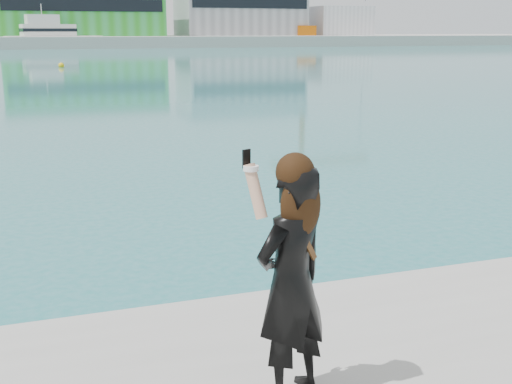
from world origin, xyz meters
The scene contains 8 objects.
far_quay centered at (0.00, 130.00, 1.00)m, with size 320.00×40.00×2.00m, color #9E9E99.
warehouse_green centered at (8.00, 127.98, 7.26)m, with size 30.60×16.36×10.50m.
warehouse_grey_right centered at (40.00, 127.98, 8.26)m, with size 25.50×15.35×12.50m.
ancillary_shed centered at (62.00, 126.00, 5.00)m, with size 12.00×10.00×6.00m, color silver.
flagpole_right centered at (22.09, 121.00, 6.54)m, with size 1.28×0.16×8.00m.
motor_yacht centered at (1.78, 116.29, 2.11)m, with size 16.64×7.46×7.50m.
buoy_near centered at (0.79, 55.00, 0.00)m, with size 0.50×0.50×0.50m, color yellow.
woman centered at (0.00, -0.72, 1.64)m, with size 0.68×0.58×1.67m.
Camera 1 is at (-1.45, -4.28, 3.17)m, focal length 45.00 mm.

